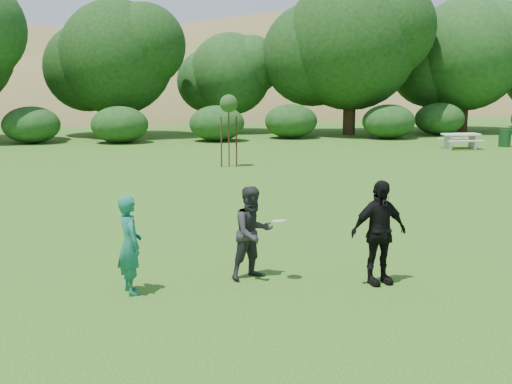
# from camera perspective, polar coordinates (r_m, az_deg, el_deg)

# --- Properties ---
(ground) EXTENTS (120.00, 120.00, 0.00)m
(ground) POSITION_cam_1_polar(r_m,az_deg,el_deg) (11.07, 2.58, -8.34)
(ground) COLOR #19470C
(ground) RESTS_ON ground
(player_teal) EXTENTS (0.56, 0.69, 1.64)m
(player_teal) POSITION_cam_1_polar(r_m,az_deg,el_deg) (10.69, -11.16, -4.62)
(player_teal) COLOR #166552
(player_teal) RESTS_ON ground
(player_grey) EXTENTS (0.98, 0.89, 1.65)m
(player_grey) POSITION_cam_1_polar(r_m,az_deg,el_deg) (11.26, -0.28, -3.64)
(player_grey) COLOR #252628
(player_grey) RESTS_ON ground
(player_black) EXTENTS (1.13, 0.66, 1.81)m
(player_black) POSITION_cam_1_polar(r_m,az_deg,el_deg) (11.14, 10.86, -3.55)
(player_black) COLOR black
(player_black) RESTS_ON ground
(trash_can_near) EXTENTS (0.60, 0.60, 0.90)m
(trash_can_near) POSITION_cam_1_polar(r_m,az_deg,el_deg) (35.27, 21.24, 4.50)
(trash_can_near) COLOR #163D1A
(trash_can_near) RESTS_ON ground
(frisbee) EXTENTS (0.27, 0.27, 0.07)m
(frisbee) POSITION_cam_1_polar(r_m,az_deg,el_deg) (11.05, 2.12, -2.58)
(frisbee) COLOR white
(frisbee) RESTS_ON ground
(sapling) EXTENTS (0.70, 0.70, 2.85)m
(sapling) POSITION_cam_1_polar(r_m,az_deg,el_deg) (25.29, -2.45, 7.69)
(sapling) COLOR #3C2117
(sapling) RESTS_ON ground
(picnic_table) EXTENTS (1.80, 1.48, 0.76)m
(picnic_table) POSITION_cam_1_polar(r_m,az_deg,el_deg) (33.48, 17.74, 4.56)
(picnic_table) COLOR silver
(picnic_table) RESTS_ON ground
(hillside) EXTENTS (150.00, 72.00, 52.00)m
(hillside) POSITION_cam_1_polar(r_m,az_deg,el_deg) (80.24, -8.10, -1.06)
(hillside) COLOR olive
(hillside) RESTS_ON ground
(tree_row) EXTENTS (53.92, 10.38, 9.62)m
(tree_row) POSITION_cam_1_polar(r_m,az_deg,el_deg) (39.35, -1.55, 12.15)
(tree_row) COLOR #3A2616
(tree_row) RESTS_ON ground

